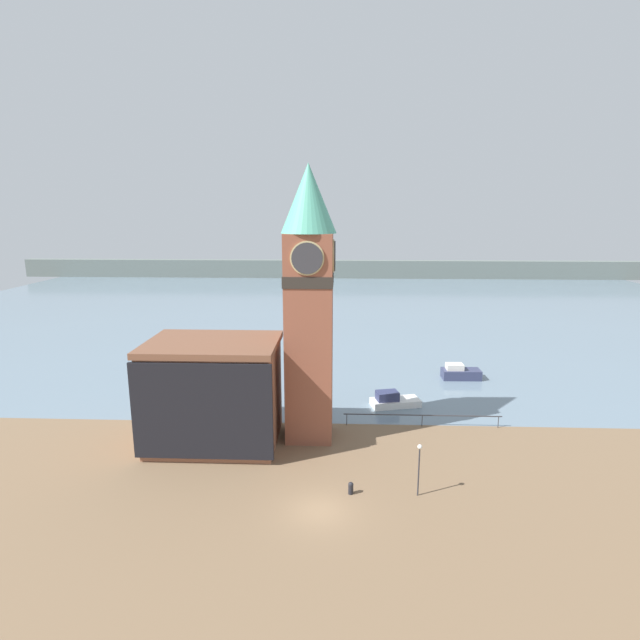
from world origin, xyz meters
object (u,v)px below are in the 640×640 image
boat_far (460,373)px  pier_building (214,393)px  boat_near (393,401)px  mooring_bollard_near (351,487)px  lamp_post (419,460)px  clock_tower (309,299)px

boat_far → pier_building: bearing=-145.9°
pier_building → boat_far: (23.93, 17.02, -3.65)m
pier_building → boat_near: 18.06m
mooring_bollard_near → lamp_post: bearing=-0.0°
pier_building → boat_far: 29.59m
pier_building → mooring_bollard_near: (11.02, -7.28, -3.87)m
boat_near → mooring_bollard_near: boat_near is taller
boat_far → lamp_post: lamp_post is taller
pier_building → boat_far: pier_building is taller
boat_far → lamp_post: 25.79m
boat_far → mooring_bollard_near: bearing=-119.3°
mooring_bollard_near → lamp_post: size_ratio=0.23×
boat_near → lamp_post: bearing=-102.7°
pier_building → lamp_post: (15.53, -7.28, -1.72)m
clock_tower → boat_far: size_ratio=5.16×
boat_far → mooring_bollard_near: boat_far is taller
boat_near → mooring_bollard_near: size_ratio=5.87×
mooring_bollard_near → lamp_post: lamp_post is taller
boat_far → lamp_post: size_ratio=1.17×
boat_near → lamp_post: lamp_post is taller
clock_tower → boat_near: (7.78, 7.02, -11.33)m
boat_near → pier_building: bearing=-164.1°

